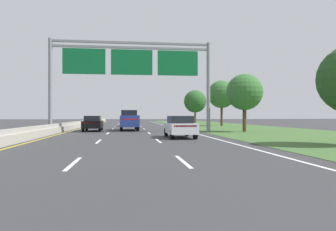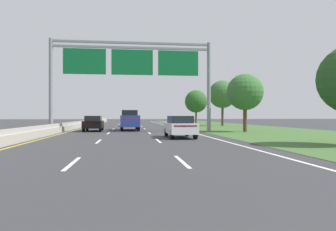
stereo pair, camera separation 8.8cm
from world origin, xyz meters
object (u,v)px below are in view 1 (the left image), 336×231
overhead_sign_gantry (132,67)px  car_gold_centre_lane_sedan (129,121)px  roadside_tree_distant (195,101)px  roadside_tree_far (222,94)px  car_black_left_lane_sedan (93,123)px  roadside_tree_mid (244,92)px  car_white_right_lane_sedan (180,126)px  pickup_truck_blue (129,120)px

overhead_sign_gantry → car_gold_centre_lane_sedan: 18.35m
roadside_tree_distant → roadside_tree_far: bearing=-88.1°
overhead_sign_gantry → car_black_left_lane_sedan: size_ratio=3.41×
overhead_sign_gantry → car_gold_centre_lane_sedan: bearing=90.7°
roadside_tree_mid → roadside_tree_far: roadside_tree_far is taller
car_gold_centre_lane_sedan → car_black_left_lane_sedan: size_ratio=1.00×
car_gold_centre_lane_sedan → car_white_right_lane_sedan: bearing=-170.4°
roadside_tree_mid → roadside_tree_distant: bearing=85.8°
overhead_sign_gantry → car_white_right_lane_sedan: size_ratio=3.41×
overhead_sign_gantry → car_gold_centre_lane_sedan: size_ratio=3.39×
overhead_sign_gantry → roadside_tree_far: (13.96, 17.56, -1.30)m
roadside_tree_distant → car_black_left_lane_sedan: bearing=-119.3°
roadside_tree_mid → roadside_tree_distant: 34.71m
pickup_truck_blue → car_white_right_lane_sedan: size_ratio=1.23×
car_white_right_lane_sedan → roadside_tree_mid: roadside_tree_mid is taller
pickup_truck_blue → roadside_tree_far: 19.23m
overhead_sign_gantry → pickup_truck_blue: bearing=92.6°
pickup_truck_blue → car_black_left_lane_sedan: pickup_truck_blue is taller
car_gold_centre_lane_sedan → roadside_tree_mid: 21.18m
car_gold_centre_lane_sedan → roadside_tree_far: 14.75m
car_white_right_lane_sedan → roadside_tree_distant: bearing=-14.1°
car_white_right_lane_sedan → roadside_tree_distant: 42.95m
pickup_truck_blue → car_gold_centre_lane_sedan: pickup_truck_blue is taller
overhead_sign_gantry → car_gold_centre_lane_sedan: overhead_sign_gantry is taller
roadside_tree_mid → roadside_tree_far: bearing=80.1°
overhead_sign_gantry → roadside_tree_mid: overhead_sign_gantry is taller
roadside_tree_far → roadside_tree_distant: 16.83m
pickup_truck_blue → car_black_left_lane_sedan: bearing=113.0°
car_white_right_lane_sedan → roadside_tree_far: (10.61, 24.79, 4.05)m
car_white_right_lane_sedan → roadside_tree_far: bearing=-23.7°
overhead_sign_gantry → car_white_right_lane_sedan: bearing=-65.1°
overhead_sign_gantry → roadside_tree_mid: size_ratio=2.67×
pickup_truck_blue → car_black_left_lane_sedan: 4.07m
car_gold_centre_lane_sedan → roadside_tree_distant: roadside_tree_distant is taller
overhead_sign_gantry → car_black_left_lane_sedan: overhead_sign_gantry is taller
roadside_tree_mid → car_black_left_lane_sedan: bearing=165.8°
car_gold_centre_lane_sedan → car_white_right_lane_sedan: same height
car_white_right_lane_sedan → roadside_tree_far: 27.27m
car_gold_centre_lane_sedan → roadside_tree_mid: roadside_tree_mid is taller
car_white_right_lane_sedan → roadside_tree_mid: size_ratio=0.78×
roadside_tree_far → roadside_tree_distant: bearing=91.9°
pickup_truck_blue → roadside_tree_mid: bearing=-117.2°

